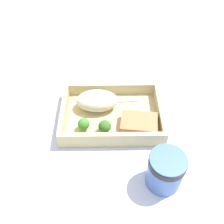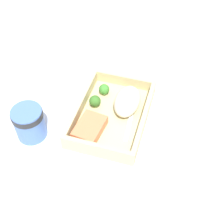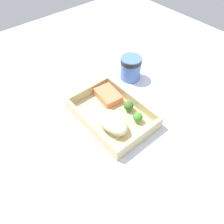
{
  "view_description": "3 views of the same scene",
  "coord_description": "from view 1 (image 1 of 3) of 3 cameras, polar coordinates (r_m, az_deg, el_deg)",
  "views": [
    {
      "loc": [
        0.66,
        46.97,
        54.84
      ],
      "look_at": [
        0.0,
        0.0,
        2.7
      ],
      "focal_mm": 42.0,
      "sensor_mm": 36.0,
      "label": 1
    },
    {
      "loc": [
        -53.65,
        -15.8,
        66.9
      ],
      "look_at": [
        0.0,
        0.0,
        2.7
      ],
      "focal_mm": 50.0,
      "sensor_mm": 36.0,
      "label": 2
    },
    {
      "loc": [
        35.88,
        -30.4,
        55.62
      ],
      "look_at": [
        0.0,
        0.0,
        2.7
      ],
      "focal_mm": 35.0,
      "sensor_mm": 36.0,
      "label": 3
    }
  ],
  "objects": [
    {
      "name": "broccoli_floret_1",
      "position": [
        0.67,
        -6.17,
        -2.63
      ],
      "size": [
        3.07,
        3.07,
        3.61
      ],
      "color": "#81A55A",
      "rests_on": "takeout_tray"
    },
    {
      "name": "mashed_potatoes",
      "position": [
        0.72,
        -3.27,
        2.48
      ],
      "size": [
        11.37,
        7.04,
        5.23
      ],
      "primitive_type": "ellipsoid",
      "color": "beige",
      "rests_on": "takeout_tray"
    },
    {
      "name": "paper_cup",
      "position": [
        0.58,
        11.63,
        -12.14
      ],
      "size": [
        8.08,
        8.08,
        9.18
      ],
      "color": "#496CB1",
      "rests_on": "ground_plane"
    },
    {
      "name": "ground_plane",
      "position": [
        0.73,
        -0.0,
        -1.94
      ],
      "size": [
        160.0,
        160.0,
        2.0
      ],
      "primitive_type": "cube",
      "color": "silver"
    },
    {
      "name": "salmon_fillet",
      "position": [
        0.68,
        5.86,
        -2.55
      ],
      "size": [
        10.0,
        7.59,
        2.71
      ],
      "primitive_type": "cube",
      "rotation": [
        0.0,
        0.0,
        -0.12
      ],
      "color": "#E57148",
      "rests_on": "takeout_tray"
    },
    {
      "name": "takeout_tray",
      "position": [
        0.72,
        -0.0,
        -1.12
      ],
      "size": [
        26.97,
        19.11,
        1.2
      ],
      "primitive_type": "cube",
      "color": "tan",
      "rests_on": "ground_plane"
    },
    {
      "name": "tray_rim",
      "position": [
        0.7,
        -0.0,
        0.14
      ],
      "size": [
        26.97,
        19.11,
        3.51
      ],
      "color": "tan",
      "rests_on": "takeout_tray"
    },
    {
      "name": "fork",
      "position": [
        0.75,
        -1.12,
        2.27
      ],
      "size": [
        15.88,
        2.91,
        0.44
      ],
      "color": "silver",
      "rests_on": "takeout_tray"
    },
    {
      "name": "broccoli_floret_2",
      "position": [
        0.66,
        -1.6,
        -3.2
      ],
      "size": [
        3.27,
        3.27,
        3.88
      ],
      "color": "#86A35E",
      "rests_on": "takeout_tray"
    }
  ]
}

